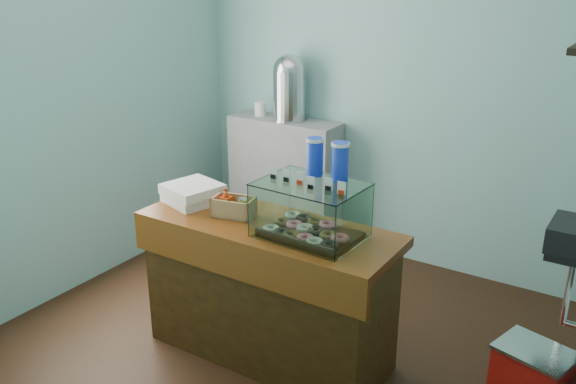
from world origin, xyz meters
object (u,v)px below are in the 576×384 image
Objects in this scene: counter at (268,290)px; coffee_urn at (289,86)px; display_case at (313,207)px; red_cooler at (532,376)px.

counter is 2.02m from coffee_urn.
coffee_urn is at bearing 128.60° from display_case.
coffee_urn is (-1.15, 1.55, 0.33)m from display_case.
red_cooler is (1.51, 0.41, -0.28)m from counter.
coffee_urn is 2.90m from red_cooler.
red_cooler is at bearing 15.19° from counter.
red_cooler is (1.21, 0.39, -0.89)m from display_case.
coffee_urn is 1.21× the size of red_cooler.
display_case is at bearing -53.59° from coffee_urn.
counter is at bearing -61.72° from coffee_urn.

